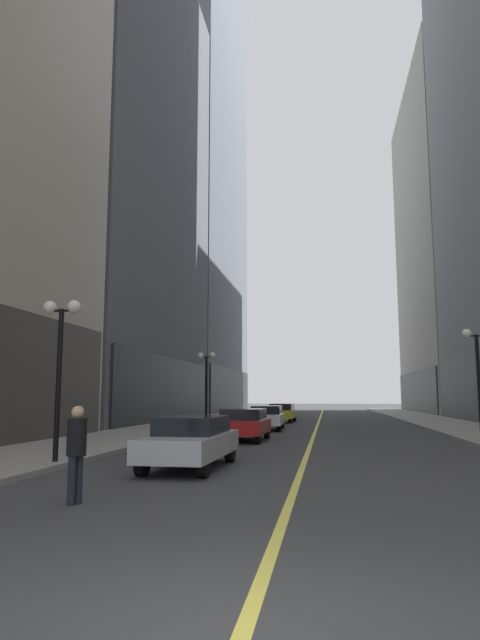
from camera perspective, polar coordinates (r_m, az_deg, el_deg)
The scene contains 15 objects.
ground_plane at distance 39.37m, azimuth 8.10°, elevation -10.50°, with size 200.00×200.00×0.00m, color #38383A.
sidewalk_left at distance 40.37m, azimuth -3.89°, elevation -10.39°, with size 4.50×78.00×0.15m, color gray.
sidewalk_right at distance 40.08m, azimuth 20.16°, elevation -9.95°, with size 4.50×78.00×0.15m, color gray.
lane_centre_stripe at distance 39.37m, azimuth 8.10°, elevation -10.49°, with size 0.16×70.00×0.01m, color #E5D64C.
building_left_mid at distance 45.78m, azimuth -14.00°, elevation 14.58°, with size 11.80×24.00×38.49m.
building_left_far at distance 72.62m, azimuth -5.75°, elevation 15.65°, with size 12.35×26.00×61.76m.
building_right_far at distance 68.57m, azimuth 22.73°, elevation 7.23°, with size 13.46×26.00×38.15m.
car_silver at distance 14.71m, azimuth -5.06°, elevation -12.26°, with size 1.81×4.47×1.32m.
car_red at distance 23.48m, azimuth 0.35°, elevation -10.64°, with size 1.95×4.07×1.32m.
car_white at distance 30.98m, azimuth 2.78°, elevation -9.97°, with size 1.87×4.43×1.32m.
car_yellow at distance 39.80m, azimuth 4.34°, elevation -9.49°, with size 1.91×4.11×1.32m.
pedestrian_in_black_coat at distance 10.28m, azimuth -16.57°, elevation -12.43°, with size 0.44×0.44×1.68m.
street_lamp_left_near at distance 15.62m, azimuth -18.10°, elevation -2.32°, with size 1.06×0.36×4.43m.
street_lamp_left_far at distance 32.86m, azimuth -3.51°, elevation -5.41°, with size 1.06×0.36×4.43m.
street_lamp_right_mid at distance 23.01m, azimuth 23.37°, elevation -3.73°, with size 1.06×0.36×4.43m.
Camera 1 is at (0.70, -4.32, 1.85)m, focal length 30.93 mm.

